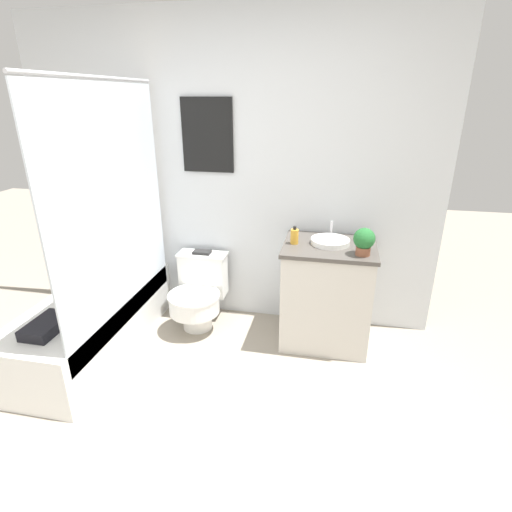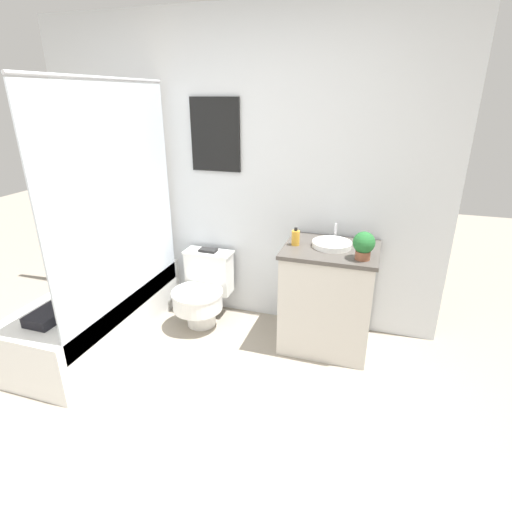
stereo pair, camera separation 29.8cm
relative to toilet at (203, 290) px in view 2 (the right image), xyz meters
name	(u,v)px [view 2 (the right image)]	position (x,y,z in m)	size (l,w,h in m)	color
ground_plane	(118,470)	(0.20, -1.55, -0.30)	(12.00, 12.00, 0.00)	gray
wall_back	(235,175)	(0.20, 0.31, 0.96)	(3.45, 0.07, 2.50)	silver
shower_area	(100,308)	(-0.68, -0.49, -0.02)	(0.64, 1.54, 1.98)	white
toilet	(203,290)	(0.00, 0.00, 0.00)	(0.43, 0.56, 0.61)	white
vanity	(328,297)	(1.07, -0.02, 0.12)	(0.69, 0.57, 0.83)	beige
sink	(332,244)	(1.07, 0.00, 0.55)	(0.29, 0.33, 0.13)	white
soap_bottle	(296,238)	(0.81, -0.05, 0.59)	(0.06, 0.06, 0.14)	gold
potted_plant	(364,245)	(1.30, -0.18, 0.63)	(0.15, 0.15, 0.20)	brown
book_on_tank	(208,250)	(0.00, 0.14, 0.32)	(0.15, 0.09, 0.02)	black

